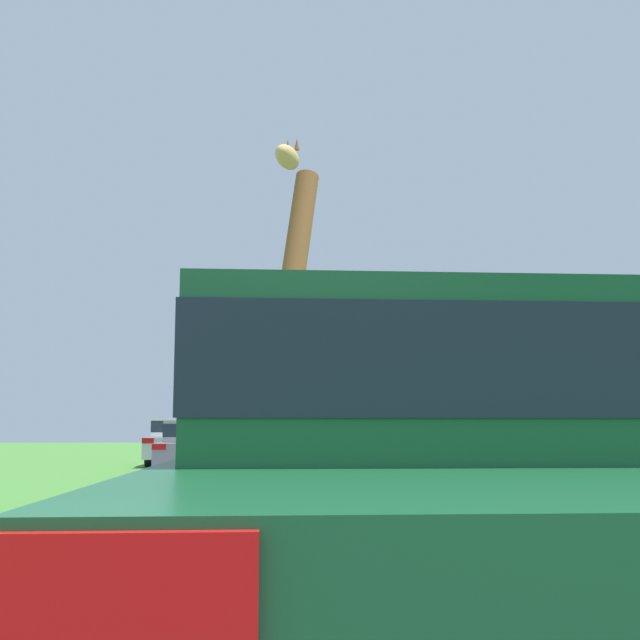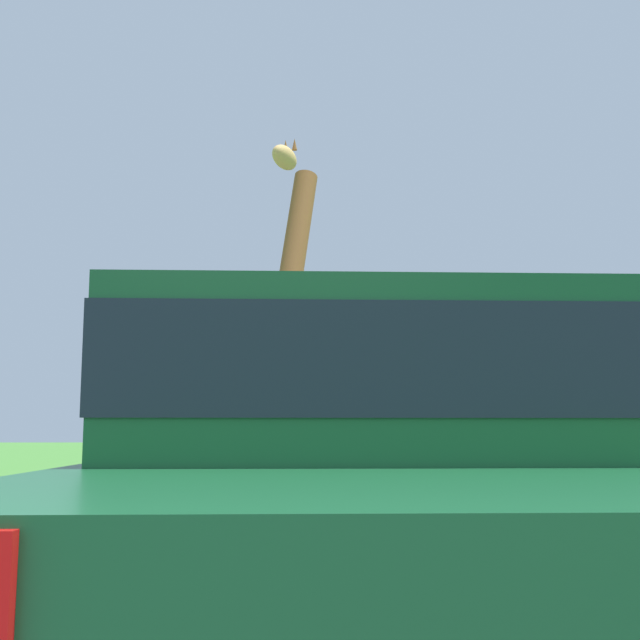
% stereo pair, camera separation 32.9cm
% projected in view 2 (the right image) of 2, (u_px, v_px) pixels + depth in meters
% --- Properties ---
extents(road, '(7.16, 120.00, 0.00)m').
position_uv_depth(road, '(284.00, 461.00, 28.86)').
color(road, '#424244').
rests_on(road, ground).
extents(giraffe_near_road, '(1.48, 2.44, 4.94)m').
position_uv_depth(giraffe_near_road, '(320.00, 335.00, 11.28)').
color(giraffe_near_road, tan).
rests_on(giraffe_near_road, ground).
extents(car_lead_maroon, '(1.84, 4.58, 1.54)m').
position_uv_depth(car_lead_maroon, '(350.00, 496.00, 3.25)').
color(car_lead_maroon, '#144C28').
rests_on(car_lead_maroon, ground).
extents(car_queue_right, '(1.98, 3.94, 1.33)m').
position_uv_depth(car_queue_right, '(364.00, 443.00, 26.29)').
color(car_queue_right, silver).
rests_on(car_queue_right, ground).
extents(car_queue_left, '(1.72, 4.40, 1.33)m').
position_uv_depth(car_queue_left, '(210.00, 446.00, 19.94)').
color(car_queue_left, gray).
rests_on(car_queue_left, ground).
extents(car_far_ahead, '(1.91, 4.22, 1.48)m').
position_uv_depth(car_far_ahead, '(196.00, 441.00, 25.66)').
color(car_far_ahead, silver).
rests_on(car_far_ahead, ground).
extents(tree_left_edge, '(4.86, 4.86, 6.94)m').
position_uv_depth(tree_left_edge, '(635.00, 341.00, 30.60)').
color(tree_left_edge, '#4C3828').
rests_on(tree_left_edge, ground).
extents(sign_post, '(0.70, 0.08, 1.42)m').
position_uv_depth(sign_post, '(531.00, 436.00, 15.97)').
color(sign_post, '#4C3823').
rests_on(sign_post, ground).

